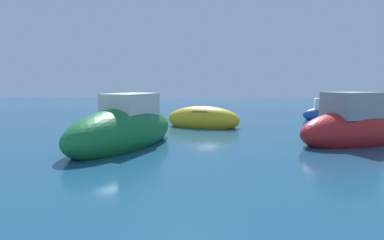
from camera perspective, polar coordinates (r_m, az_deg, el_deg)
name	(u,v)px	position (r m, az deg, el deg)	size (l,w,h in m)	color
moored_boat_0	(357,128)	(13.16, 27.53, -1.24)	(5.42, 4.02, 2.24)	#B21E1E
moored_boat_2	(124,130)	(11.36, -12.04, -1.70)	(3.59, 5.78, 2.23)	#197233
moored_boat_4	(203,119)	(15.95, 1.98, 0.11)	(4.01, 2.33, 1.35)	gold
moored_boat_5	(331,114)	(20.33, 23.62, 1.04)	(3.32, 1.64, 1.52)	#1E479E
moored_boat_7	(131,116)	(18.39, -10.82, 0.73)	(2.75, 3.49, 1.18)	white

